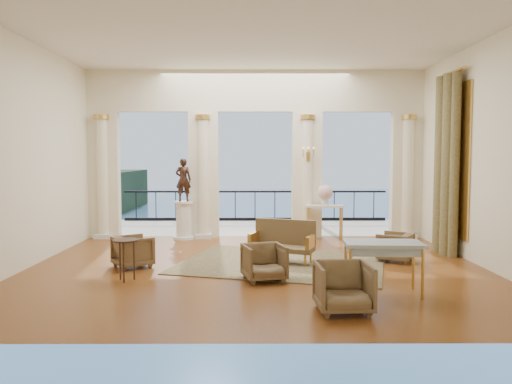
{
  "coord_description": "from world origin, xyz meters",
  "views": [
    {
      "loc": [
        -0.04,
        -9.7,
        2.18
      ],
      "look_at": [
        0.0,
        0.6,
        1.46
      ],
      "focal_mm": 35.0,
      "sensor_mm": 36.0,
      "label": 1
    }
  ],
  "objects_px": {
    "statue": "(183,180)",
    "console_table": "(325,211)",
    "armchair_c": "(395,245)",
    "armchair_d": "(133,250)",
    "settee": "(283,241)",
    "pedestal": "(184,221)",
    "side_table": "(126,245)",
    "armchair_b": "(343,285)",
    "armchair_a": "(264,261)",
    "game_table": "(383,247)"
  },
  "relations": [
    {
      "from": "armchair_c",
      "to": "armchair_d",
      "type": "bearing_deg",
      "value": -53.0
    },
    {
      "from": "armchair_b",
      "to": "statue",
      "type": "relative_size",
      "value": 0.68
    },
    {
      "from": "settee",
      "to": "console_table",
      "type": "bearing_deg",
      "value": 86.35
    },
    {
      "from": "armchair_d",
      "to": "statue",
      "type": "distance_m",
      "value": 3.66
    },
    {
      "from": "armchair_b",
      "to": "side_table",
      "type": "relative_size",
      "value": 1.05
    },
    {
      "from": "armchair_d",
      "to": "game_table",
      "type": "distance_m",
      "value": 4.89
    },
    {
      "from": "armchair_d",
      "to": "console_table",
      "type": "relative_size",
      "value": 0.71
    },
    {
      "from": "settee",
      "to": "pedestal",
      "type": "distance_m",
      "value": 3.8
    },
    {
      "from": "armchair_a",
      "to": "armchair_c",
      "type": "distance_m",
      "value": 3.23
    },
    {
      "from": "game_table",
      "to": "console_table",
      "type": "xyz_separation_m",
      "value": [
        -0.19,
        5.21,
        0.02
      ]
    },
    {
      "from": "armchair_c",
      "to": "console_table",
      "type": "distance_m",
      "value": 2.96
    },
    {
      "from": "armchair_b",
      "to": "side_table",
      "type": "xyz_separation_m",
      "value": [
        -3.52,
        1.8,
        0.24
      ]
    },
    {
      "from": "pedestal",
      "to": "armchair_c",
      "type": "bearing_deg",
      "value": -30.55
    },
    {
      "from": "armchair_b",
      "to": "statue",
      "type": "height_order",
      "value": "statue"
    },
    {
      "from": "armchair_b",
      "to": "settee",
      "type": "relative_size",
      "value": 0.54
    },
    {
      "from": "armchair_b",
      "to": "armchair_d",
      "type": "height_order",
      "value": "armchair_b"
    },
    {
      "from": "console_table",
      "to": "armchair_d",
      "type": "bearing_deg",
      "value": -141.32
    },
    {
      "from": "statue",
      "to": "console_table",
      "type": "bearing_deg",
      "value": -177.73
    },
    {
      "from": "statue",
      "to": "console_table",
      "type": "distance_m",
      "value": 3.83
    },
    {
      "from": "armchair_a",
      "to": "statue",
      "type": "height_order",
      "value": "statue"
    },
    {
      "from": "side_table",
      "to": "statue",
      "type": "bearing_deg",
      "value": 85.06
    },
    {
      "from": "game_table",
      "to": "armchair_d",
      "type": "bearing_deg",
      "value": 159.74
    },
    {
      "from": "armchair_c",
      "to": "armchair_d",
      "type": "xyz_separation_m",
      "value": [
        -5.37,
        -0.54,
        0.01
      ]
    },
    {
      "from": "pedestal",
      "to": "side_table",
      "type": "relative_size",
      "value": 1.38
    },
    {
      "from": "game_table",
      "to": "armchair_c",
      "type": "bearing_deg",
      "value": 73.3
    },
    {
      "from": "game_table",
      "to": "statue",
      "type": "height_order",
      "value": "statue"
    },
    {
      "from": "armchair_c",
      "to": "statue",
      "type": "distance_m",
      "value": 5.75
    },
    {
      "from": "settee",
      "to": "pedestal",
      "type": "bearing_deg",
      "value": 151.7
    },
    {
      "from": "armchair_b",
      "to": "pedestal",
      "type": "distance_m",
      "value": 7.04
    },
    {
      "from": "armchair_b",
      "to": "console_table",
      "type": "relative_size",
      "value": 0.79
    },
    {
      "from": "side_table",
      "to": "armchair_b",
      "type": "bearing_deg",
      "value": -27.07
    },
    {
      "from": "armchair_d",
      "to": "console_table",
      "type": "xyz_separation_m",
      "value": [
        4.27,
        3.26,
        0.42
      ]
    },
    {
      "from": "armchair_d",
      "to": "game_table",
      "type": "bearing_deg",
      "value": -147.89
    },
    {
      "from": "armchair_d",
      "to": "pedestal",
      "type": "xyz_separation_m",
      "value": [
        0.53,
        3.4,
        0.14
      ]
    },
    {
      "from": "armchair_d",
      "to": "armchair_a",
      "type": "bearing_deg",
      "value": -147.33
    },
    {
      "from": "armchair_d",
      "to": "pedestal",
      "type": "height_order",
      "value": "pedestal"
    },
    {
      "from": "armchair_c",
      "to": "pedestal",
      "type": "relative_size",
      "value": 0.66
    },
    {
      "from": "console_table",
      "to": "side_table",
      "type": "height_order",
      "value": "console_table"
    },
    {
      "from": "armchair_d",
      "to": "console_table",
      "type": "bearing_deg",
      "value": -87.0
    },
    {
      "from": "settee",
      "to": "game_table",
      "type": "relative_size",
      "value": 1.14
    },
    {
      "from": "settee",
      "to": "console_table",
      "type": "distance_m",
      "value": 3.05
    },
    {
      "from": "pedestal",
      "to": "console_table",
      "type": "relative_size",
      "value": 1.04
    },
    {
      "from": "armchair_a",
      "to": "pedestal",
      "type": "distance_m",
      "value": 4.94
    },
    {
      "from": "armchair_a",
      "to": "pedestal",
      "type": "xyz_separation_m",
      "value": [
        -2.05,
        4.49,
        0.13
      ]
    },
    {
      "from": "armchair_a",
      "to": "pedestal",
      "type": "relative_size",
      "value": 0.7
    },
    {
      "from": "armchair_b",
      "to": "armchair_a",
      "type": "bearing_deg",
      "value": 117.74
    },
    {
      "from": "armchair_c",
      "to": "settee",
      "type": "bearing_deg",
      "value": -58.04
    },
    {
      "from": "statue",
      "to": "settee",
      "type": "bearing_deg",
      "value": 135.01
    },
    {
      "from": "pedestal",
      "to": "armchair_b",
      "type": "bearing_deg",
      "value": -63.56
    },
    {
      "from": "statue",
      "to": "pedestal",
      "type": "bearing_deg",
      "value": -85.66
    }
  ]
}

